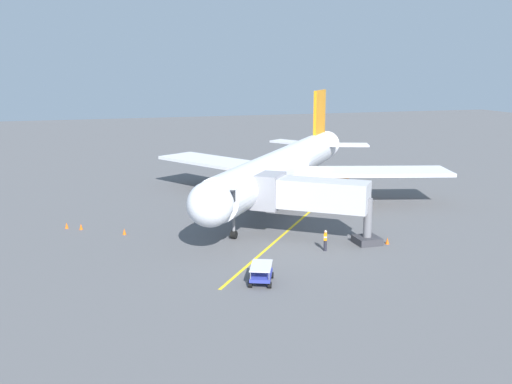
{
  "coord_description": "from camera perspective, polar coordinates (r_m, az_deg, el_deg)",
  "views": [
    {
      "loc": [
        20.48,
        59.39,
        14.64
      ],
      "look_at": [
        4.87,
        7.6,
        3.0
      ],
      "focal_mm": 41.54,
      "sensor_mm": 36.0,
      "label": 1
    }
  ],
  "objects": [
    {
      "name": "safety_cone_nose_left",
      "position": [
        56.84,
        -17.77,
        -3.09
      ],
      "size": [
        0.32,
        0.32,
        0.55
      ],
      "primitive_type": "cone",
      "color": "#F2590F",
      "rests_on": "ground"
    },
    {
      "name": "safety_cone_wing_port",
      "position": [
        50.72,
        12.53,
        -4.61
      ],
      "size": [
        0.32,
        0.32,
        0.55
      ],
      "primitive_type": "cone",
      "color": "#F2590F",
      "rests_on": "ground"
    },
    {
      "name": "baggage_cart_near_nose",
      "position": [
        40.86,
        0.51,
        -7.87
      ],
      "size": [
        2.32,
        2.94,
        1.27
      ],
      "color": "#2D3899",
      "rests_on": "ground"
    },
    {
      "name": "apron_lead_in_line",
      "position": [
        57.91,
        4.47,
        -2.53
      ],
      "size": [
        24.29,
        32.07,
        0.01
      ],
      "primitive_type": "cube",
      "rotation": [
        0.0,
        0.0,
        -0.65
      ],
      "color": "yellow",
      "rests_on": "ground"
    },
    {
      "name": "safety_cone_nose_right",
      "position": [
        53.47,
        -12.56,
        -3.74
      ],
      "size": [
        0.32,
        0.32,
        0.55
      ],
      "primitive_type": "cone",
      "color": "#F2590F",
      "rests_on": "ground"
    },
    {
      "name": "ground_crew_marshaller",
      "position": [
        47.9,
        6.69,
        -4.63
      ],
      "size": [
        0.4,
        0.47,
        1.71
      ],
      "color": "#23232D",
      "rests_on": "ground"
    },
    {
      "name": "safety_cone_wing_starboard",
      "position": [
        56.05,
        -16.5,
        -3.22
      ],
      "size": [
        0.32,
        0.32,
        0.55
      ],
      "primitive_type": "cone",
      "color": "#F2590F",
      "rests_on": "ground"
    },
    {
      "name": "ground_plane",
      "position": [
        64.51,
        2.19,
        -0.98
      ],
      "size": [
        220.0,
        220.0,
        0.0
      ],
      "primitive_type": "plane",
      "color": "#565659"
    },
    {
      "name": "airplane",
      "position": [
        62.83,
        2.62,
        2.38
      ],
      "size": [
        31.57,
        34.58,
        11.5
      ],
      "color": "silver",
      "rests_on": "ground"
    },
    {
      "name": "jet_bridge",
      "position": [
        50.76,
        4.51,
        -0.27
      ],
      "size": [
        10.26,
        8.58,
        5.4
      ],
      "color": "#B7B7BC",
      "rests_on": "ground"
    }
  ]
}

